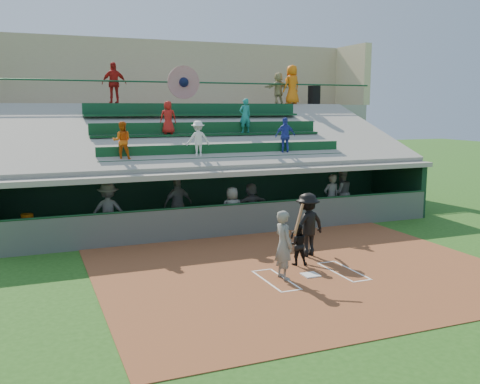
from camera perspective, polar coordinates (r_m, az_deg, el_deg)
name	(u,v)px	position (r m, az deg, el deg)	size (l,w,h in m)	color
ground	(310,276)	(14.55, 7.51, -8.88)	(100.00, 100.00, 0.00)	#215016
dirt_slab	(301,270)	(14.97, 6.57, -8.32)	(11.00, 9.00, 0.02)	brown
home_plate	(310,275)	(14.54, 7.52, -8.75)	(0.43, 0.43, 0.03)	white
batters_box_chalk	(310,275)	(14.55, 7.52, -8.80)	(2.65, 1.85, 0.01)	white
dugout_floor	(224,225)	(20.49, -1.77, -3.51)	(16.00, 3.50, 0.04)	gray
concourse_slab	(176,152)	(26.54, -6.82, 4.26)	(20.00, 3.00, 4.60)	gray
grandstand	(194,158)	(23.67, -4.95, 3.64)	(20.40, 10.40, 7.80)	#535954
batter_at_plate	(284,244)	(13.97, 4.69, -5.60)	(0.87, 0.77, 1.95)	#5E615C
catcher	(298,244)	(15.31, 6.16, -5.58)	(0.57, 0.45, 1.18)	black
home_umpire	(307,224)	(16.21, 7.20, -3.45)	(1.24, 0.71, 1.91)	black
dugout_bench	(211,213)	(21.44, -3.09, -2.26)	(15.62, 0.47, 0.47)	brown
white_table	(30,235)	(18.73, -21.51, -4.28)	(0.71, 0.53, 0.62)	white
water_cooler	(27,220)	(18.61, -21.74, -2.78)	(0.39, 0.39, 0.39)	#CB610B
dugout_player_a	(109,211)	(18.63, -13.85, -1.95)	(1.24, 0.71, 1.92)	#525550
dugout_player_b	(178,204)	(19.56, -6.64, -1.26)	(1.12, 0.46, 1.91)	#60625D
dugout_player_c	(232,210)	(18.89, -0.84, -1.94)	(0.81, 0.53, 1.66)	#575A55
dugout_player_d	(251,204)	(20.28, 1.19, -1.27)	(1.48, 0.47, 1.60)	#5A5C57
dugout_player_e	(331,198)	(21.24, 9.70, -0.59)	(0.67, 0.44, 1.85)	#565853
dugout_player_f	(341,193)	(22.05, 10.73, -0.11)	(0.96, 0.75, 1.98)	#5D605B
trash_bin	(314,95)	(28.90, 7.91, 10.17)	(0.66, 0.66, 1.00)	black
concourse_staff_a	(114,83)	(24.51, -13.27, 11.23)	(1.07, 0.45, 1.83)	#B11914
concourse_staff_b	(292,85)	(27.09, 5.56, 11.30)	(0.95, 0.62, 1.94)	orange
concourse_staff_c	(278,88)	(27.08, 4.10, 10.96)	(1.48, 0.47, 1.59)	tan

